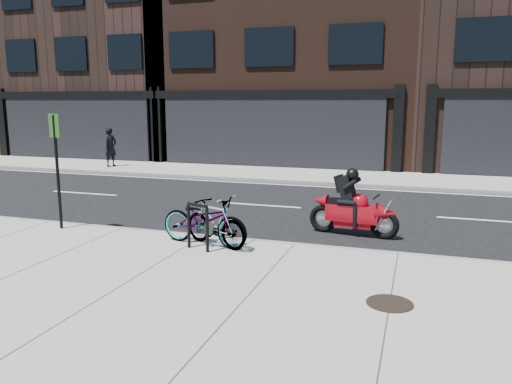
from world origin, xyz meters
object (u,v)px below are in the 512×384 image
(bicycle_rear, at_px, (215,223))
(pedestrian, at_px, (111,147))
(bicycle_front, at_px, (204,220))
(manhole_cover, at_px, (390,303))
(motorcycle, at_px, (357,209))
(bike_rack, at_px, (198,223))
(sign_post, at_px, (57,161))

(bicycle_rear, distance_m, pedestrian, 13.45)
(bicycle_front, xyz_separation_m, bicycle_rear, (0.23, 0.00, -0.03))
(pedestrian, bearing_deg, manhole_cover, -120.05)
(bicycle_front, bearing_deg, motorcycle, -42.90)
(motorcycle, height_order, manhole_cover, motorcycle)
(bike_rack, distance_m, pedestrian, 13.56)
(pedestrian, distance_m, sign_post, 11.06)
(bike_rack, bearing_deg, bicycle_rear, 58.08)
(bicycle_front, bearing_deg, pedestrian, 50.97)
(manhole_cover, bearing_deg, bike_rack, 157.26)
(pedestrian, bearing_deg, sign_post, -138.35)
(manhole_cover, bearing_deg, sign_post, 164.06)
(bike_rack, bearing_deg, manhole_cover, -22.74)
(bicycle_rear, height_order, sign_post, sign_post)
(manhole_cover, bearing_deg, bicycle_front, 152.93)
(bicycle_front, height_order, pedestrian, pedestrian)
(motorcycle, distance_m, pedestrian, 13.96)
(pedestrian, bearing_deg, motorcycle, -110.69)
(bicycle_front, height_order, sign_post, sign_post)
(manhole_cover, height_order, sign_post, sign_post)
(bicycle_front, relative_size, bicycle_rear, 1.23)
(bicycle_front, height_order, manhole_cover, bicycle_front)
(bike_rack, height_order, manhole_cover, bike_rack)
(bike_rack, distance_m, bicycle_rear, 0.41)
(bicycle_front, xyz_separation_m, sign_post, (-3.61, 0.20, 1.02))
(motorcycle, bearing_deg, sign_post, -155.40)
(motorcycle, bearing_deg, manhole_cover, -68.93)
(bicycle_rear, relative_size, pedestrian, 0.92)
(bicycle_rear, bearing_deg, manhole_cover, 83.43)
(bicycle_front, bearing_deg, sign_post, 95.91)
(sign_post, bearing_deg, manhole_cover, -1.78)
(bike_rack, xyz_separation_m, bicycle_front, (-0.01, 0.34, -0.03))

